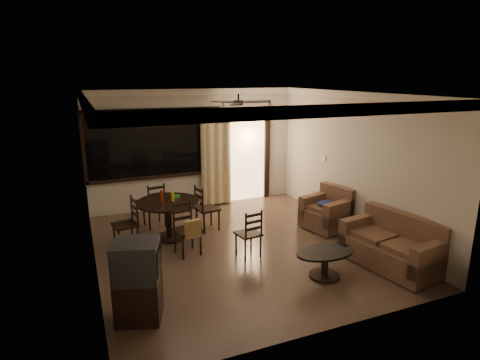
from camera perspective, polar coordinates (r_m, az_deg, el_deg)
name	(u,v)px	position (r m, az deg, el deg)	size (l,w,h in m)	color
ground	(239,247)	(7.57, -0.21, -9.52)	(5.50, 5.50, 0.00)	#7F6651
room_shell	(233,135)	(8.86, -1.00, 6.44)	(5.50, 6.70, 5.50)	beige
dining_table	(168,209)	(7.87, -10.15, -4.08)	(1.22, 1.22, 0.98)	black
dining_chair_west	(127,233)	(7.73, -15.84, -7.30)	(0.49, 0.49, 0.95)	black
dining_chair_east	(207,217)	(8.30, -4.70, -5.22)	(0.49, 0.49, 0.95)	black
dining_chair_south	(188,238)	(7.24, -7.44, -8.19)	(0.49, 0.53, 0.95)	black
dining_chair_north	(155,213)	(8.67, -12.05, -4.63)	(0.49, 0.49, 0.95)	black
tv_cabinet	(138,281)	(5.47, -14.32, -13.72)	(0.69, 0.66, 1.08)	black
sofa	(393,247)	(7.23, 20.97, -8.83)	(1.09, 1.70, 0.85)	#41291E
armchair	(328,212)	(8.55, 12.46, -4.44)	(1.02, 1.02, 0.85)	#41291E
coffee_table	(325,260)	(6.57, 12.01, -11.02)	(0.99, 0.59, 0.43)	black
side_chair	(249,242)	(7.12, 1.23, -8.83)	(0.44, 0.44, 0.88)	black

